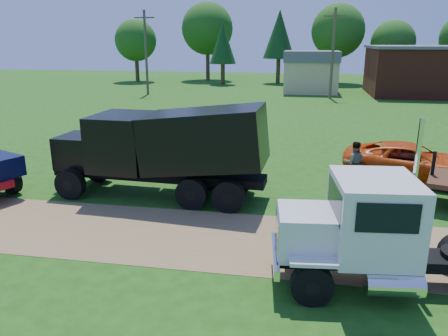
% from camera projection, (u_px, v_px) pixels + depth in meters
% --- Properties ---
extents(ground, '(140.00, 140.00, 0.00)m').
position_uv_depth(ground, '(195.00, 237.00, 13.80)').
color(ground, '#1B4910').
rests_on(ground, ground).
extents(dirt_track, '(120.00, 4.20, 0.01)m').
position_uv_depth(dirt_track, '(195.00, 237.00, 13.80)').
color(dirt_track, olive).
rests_on(dirt_track, ground).
extents(white_semi_tractor, '(7.09, 2.95, 4.21)m').
position_uv_depth(white_semi_tractor, '(375.00, 233.00, 10.70)').
color(white_semi_tractor, black).
rests_on(white_semi_tractor, ground).
extents(black_dump_truck, '(8.61, 2.96, 3.70)m').
position_uv_depth(black_dump_truck, '(166.00, 146.00, 16.83)').
color(black_dump_truck, black).
rests_on(black_dump_truck, ground).
extents(orange_pickup, '(6.24, 3.95, 1.60)m').
position_uv_depth(orange_pickup, '(411.00, 162.00, 19.19)').
color(orange_pickup, '#CC4209').
rests_on(orange_pickup, ground).
extents(spectator_a, '(0.79, 0.82, 1.90)m').
position_uv_depth(spectator_a, '(397.00, 226.00, 12.31)').
color(spectator_a, '#999999').
rests_on(spectator_a, ground).
extents(spectator_b, '(0.93, 0.74, 1.84)m').
position_uv_depth(spectator_b, '(354.00, 163.00, 18.70)').
color(spectator_b, '#999999').
rests_on(spectator_b, ground).
extents(brick_building, '(15.40, 10.40, 5.30)m').
position_uv_depth(brick_building, '(441.00, 71.00, 47.79)').
color(brick_building, maroon).
rests_on(brick_building, ground).
extents(tan_shed, '(6.20, 5.40, 4.70)m').
position_uv_depth(tan_shed, '(311.00, 71.00, 50.20)').
color(tan_shed, tan).
rests_on(tan_shed, ground).
extents(utility_poles, '(42.20, 0.28, 9.00)m').
position_uv_depth(utility_poles, '(333.00, 52.00, 44.49)').
color(utility_poles, brown).
rests_on(utility_poles, ground).
extents(tree_row, '(53.89, 12.01, 11.24)m').
position_uv_depth(tree_row, '(318.00, 35.00, 59.70)').
color(tree_row, '#362A16').
rests_on(tree_row, ground).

